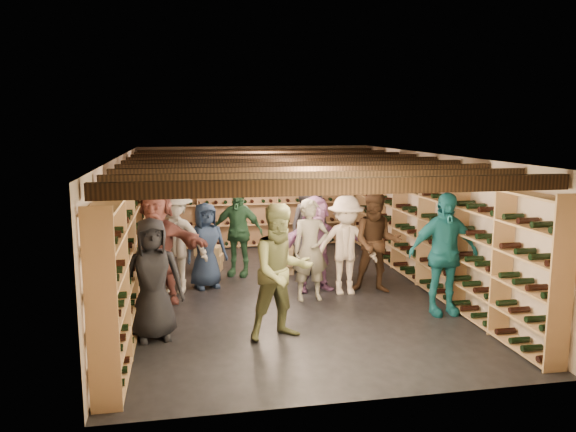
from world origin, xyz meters
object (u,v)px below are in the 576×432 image
(crate_stack_left, at_px, (209,258))
(person_4, at_px, (443,254))
(person_8, at_px, (376,243))
(person_7, at_px, (310,250))
(person_9, at_px, (174,241))
(person_3, at_px, (346,245))
(person_11, at_px, (316,243))
(person_5, at_px, (157,246))
(person_6, at_px, (206,245))
(person_12, at_px, (310,226))
(person_0, at_px, (152,279))
(person_10, at_px, (238,232))
(crate_loose, at_px, (308,261))
(crate_stack_right, at_px, (281,256))
(person_2, at_px, (281,272))

(crate_stack_left, relative_size, person_4, 0.30)
(person_8, bearing_deg, person_7, -152.32)
(person_9, bearing_deg, person_4, -6.94)
(person_3, bearing_deg, person_7, -158.09)
(person_9, relative_size, person_11, 1.09)
(crate_stack_left, bearing_deg, person_5, -116.25)
(person_6, relative_size, person_9, 0.83)
(person_3, relative_size, person_6, 1.11)
(person_11, height_order, person_12, person_12)
(person_0, height_order, person_10, person_10)
(person_3, relative_size, person_4, 0.90)
(person_10, bearing_deg, person_4, -20.28)
(crate_loose, height_order, person_0, person_0)
(person_9, distance_m, person_12, 2.80)
(crate_stack_left, relative_size, person_7, 0.33)
(crate_loose, distance_m, person_10, 1.79)
(person_0, relative_size, person_10, 0.98)
(crate_stack_right, distance_m, person_8, 2.17)
(crate_stack_right, bearing_deg, person_2, -99.90)
(person_0, bearing_deg, crate_stack_right, 45.02)
(person_4, distance_m, person_9, 4.50)
(crate_stack_right, distance_m, person_4, 3.54)
(person_5, height_order, person_6, person_5)
(person_9, bearing_deg, person_11, 10.61)
(person_7, distance_m, person_10, 2.05)
(person_5, relative_size, person_11, 1.13)
(person_11, distance_m, person_12, 1.27)
(person_6, height_order, person_12, person_12)
(crate_stack_left, distance_m, person_7, 2.77)
(crate_loose, height_order, person_7, person_7)
(person_7, bearing_deg, person_3, 16.67)
(crate_stack_right, xyz_separation_m, person_0, (-2.32, -3.06, 0.50))
(person_0, distance_m, person_8, 4.03)
(person_5, height_order, person_7, person_5)
(person_6, xyz_separation_m, person_12, (2.08, 0.72, 0.16))
(person_0, height_order, person_9, person_9)
(crate_loose, xyz_separation_m, person_7, (-0.48, -2.30, 0.77))
(crate_loose, xyz_separation_m, person_2, (-1.25, -3.90, 0.85))
(person_3, distance_m, person_4, 1.75)
(person_7, xyz_separation_m, person_8, (1.23, 0.21, 0.03))
(crate_loose, relative_size, person_12, 0.27)
(person_3, xyz_separation_m, person_7, (-0.68, -0.22, -0.00))
(person_6, height_order, person_8, person_8)
(crate_loose, height_order, person_6, person_6)
(person_10, bearing_deg, person_3, -17.84)
(person_9, height_order, person_12, person_12)
(person_4, relative_size, person_5, 1.00)
(person_3, relative_size, person_9, 0.93)
(person_4, height_order, person_6, person_4)
(person_12, bearing_deg, person_11, -118.37)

